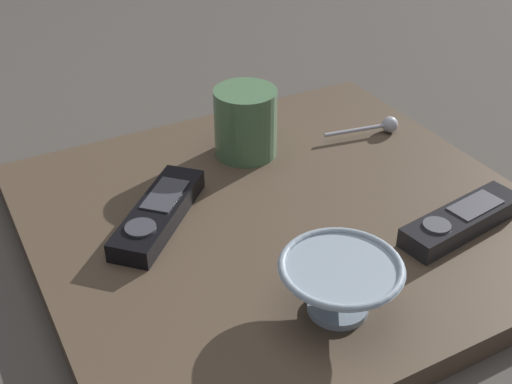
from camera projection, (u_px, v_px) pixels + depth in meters
ground_plane at (283, 231)px, 0.87m from camera, size 6.00×6.00×0.00m
table at (283, 221)px, 0.86m from camera, size 0.62×0.59×0.03m
cereal_bowl at (340, 284)px, 0.68m from camera, size 0.13×0.13×0.06m
coffee_mug at (246, 122)px, 0.95m from camera, size 0.11×0.10×0.10m
teaspoon at (384, 126)px, 1.02m from camera, size 0.12×0.03×0.03m
tv_remote_near at (159, 213)px, 0.83m from camera, size 0.17×0.17×0.03m
tv_remote_far at (462, 220)px, 0.81m from camera, size 0.18×0.07×0.03m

